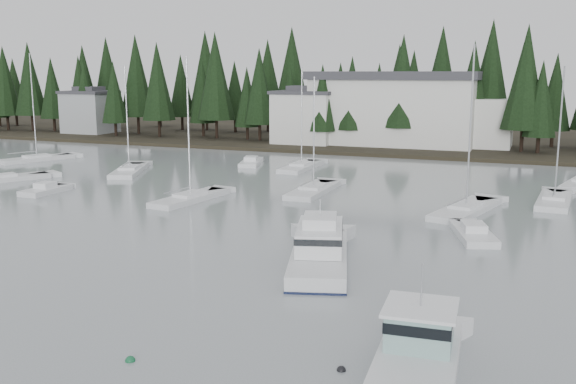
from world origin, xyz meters
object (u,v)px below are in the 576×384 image
at_px(sailboat_10, 554,202).
at_px(runabout_3, 251,164).
at_px(lobster_boat_teal, 415,366).
at_px(runabout_1, 473,235).
at_px(sailboat_6, 301,168).
at_px(sailboat_3, 190,200).
at_px(runabout_0, 46,192).
at_px(sailboat_9, 129,172).
at_px(cabin_cruiser_center, 319,253).
at_px(harbor_inn, 407,110).
at_px(house_west, 305,116).
at_px(sailboat_4, 466,211).
at_px(sailboat_2, 313,192).
at_px(sailboat_8, 37,160).
at_px(house_far_west, 90,111).

bearing_deg(sailboat_10, runabout_3, 75.40).
bearing_deg(lobster_boat_teal, runabout_1, -3.70).
bearing_deg(sailboat_6, sailboat_3, 173.07).
bearing_deg(runabout_0, sailboat_9, -0.30).
bearing_deg(cabin_cruiser_center, runabout_3, 13.90).
xyz_separation_m(sailboat_10, runabout_3, (-34.70, 11.88, 0.06)).
distance_m(harbor_inn, sailboat_10, 42.24).
xyz_separation_m(sailboat_3, sailboat_10, (30.25, 10.74, -0.01)).
relative_size(house_west, sailboat_6, 0.77).
bearing_deg(sailboat_9, sailboat_10, -114.56).
height_order(sailboat_9, runabout_1, sailboat_9).
relative_size(sailboat_10, runabout_3, 1.84).
bearing_deg(sailboat_6, sailboat_4, -130.29).
relative_size(sailboat_2, sailboat_10, 0.93).
distance_m(runabout_1, runabout_3, 39.64).
bearing_deg(sailboat_3, sailboat_2, -41.85).
height_order(cabin_cruiser_center, sailboat_8, sailboat_8).
xyz_separation_m(runabout_0, runabout_3, (10.26, 24.39, 0.00)).
bearing_deg(house_west, lobster_boat_teal, -67.02).
relative_size(sailboat_8, runabout_0, 2.79).
bearing_deg(sailboat_8, harbor_inn, -31.77).
bearing_deg(runabout_0, runabout_1, -93.72).
height_order(house_west, runabout_3, house_west).
xyz_separation_m(sailboat_6, runabout_1, (22.25, -25.76, 0.07)).
height_order(house_far_west, sailboat_8, sailboat_8).
bearing_deg(harbor_inn, house_far_west, -178.65).
relative_size(sailboat_8, sailboat_10, 1.15).
height_order(lobster_boat_teal, runabout_3, lobster_boat_teal).
distance_m(sailboat_2, runabout_1, 19.78).
height_order(harbor_inn, runabout_1, harbor_inn).
xyz_separation_m(house_far_west, runabout_1, (71.89, -50.11, -4.27)).
bearing_deg(sailboat_6, runabout_1, -139.30).
bearing_deg(lobster_boat_teal, sailboat_8, 49.30).
bearing_deg(runabout_1, sailboat_6, 23.07).
distance_m(sailboat_8, runabout_1, 60.00).
height_order(house_west, sailboat_9, sailboat_9).
relative_size(harbor_inn, lobster_boat_teal, 3.37).
relative_size(sailboat_3, sailboat_8, 0.93).
bearing_deg(sailboat_2, sailboat_10, -82.33).
bearing_deg(harbor_inn, sailboat_2, -91.49).
relative_size(sailboat_9, sailboat_10, 1.02).
height_order(sailboat_8, sailboat_9, sailboat_8).
relative_size(lobster_boat_teal, sailboat_6, 0.71).
distance_m(harbor_inn, sailboat_6, 27.34).
xyz_separation_m(sailboat_3, runabout_0, (-14.70, -1.77, 0.05)).
distance_m(sailboat_10, runabout_1, 15.79).
xyz_separation_m(house_west, harbor_inn, (15.04, 3.34, 1.12)).
relative_size(sailboat_9, runabout_1, 1.89).
bearing_deg(sailboat_2, runabout_1, -127.05).
relative_size(house_far_west, sailboat_2, 0.74).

